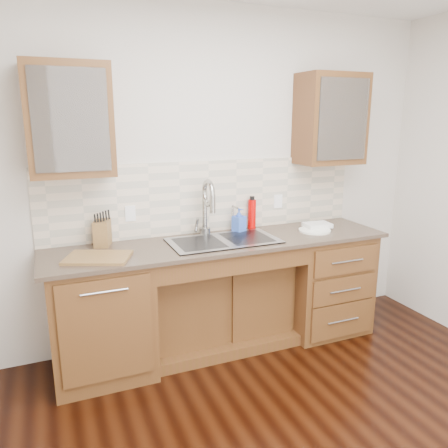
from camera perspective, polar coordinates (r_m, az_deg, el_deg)
name	(u,v)px	position (r m, az deg, el deg)	size (l,w,h in m)	color
wall_back	(206,178)	(3.64, -2.41, 5.99)	(4.00, 0.10, 2.70)	beige
base_cabinet_left	(101,316)	(3.36, -15.76, -11.51)	(0.70, 0.62, 0.88)	#593014
base_cabinet_center	(218,302)	(3.68, -0.78, -10.18)	(1.20, 0.44, 0.70)	#593014
base_cabinet_right	(321,280)	(3.99, 12.58, -7.13)	(0.70, 0.62, 0.88)	#593014
countertop	(223,243)	(3.40, -0.16, -2.44)	(2.70, 0.65, 0.03)	#84705B
backsplash	(208,197)	(3.61, -2.05, 3.59)	(2.70, 0.02, 0.59)	beige
sink	(224,252)	(3.40, -0.06, -3.64)	(0.84, 0.46, 0.19)	#9E9EA5
faucet	(205,211)	(3.51, -2.55, 1.72)	(0.04, 0.04, 0.40)	#999993
filter_tap	(233,218)	(3.63, 1.13, 0.83)	(0.02, 0.02, 0.24)	#999993
upper_cabinet_left	(69,120)	(3.18, -19.58, 12.65)	(0.55, 0.34, 0.75)	#593014
upper_cabinet_right	(330,119)	(3.91, 13.72, 13.14)	(0.55, 0.34, 0.75)	#593014
outlet_left	(130,214)	(3.45, -12.14, 1.35)	(0.08, 0.01, 0.12)	white
outlet_right	(278,201)	(3.89, 7.06, 2.95)	(0.08, 0.01, 0.12)	white
soap_bottle	(239,220)	(3.63, 1.97, 0.50)	(0.09, 0.09, 0.20)	blue
water_bottle	(252,214)	(3.74, 3.67, 1.28)	(0.07, 0.07, 0.25)	#BF0200
plate	(315,230)	(3.75, 11.76, -0.82)	(0.27, 0.27, 0.01)	white
dish_towel	(317,225)	(3.83, 12.09, -0.13)	(0.22, 0.16, 0.03)	white
knife_block	(102,233)	(3.37, -15.60, -1.13)	(0.11, 0.17, 0.19)	brown
cutting_board	(98,257)	(3.09, -16.14, -4.22)	(0.42, 0.29, 0.02)	#A87625
cup_left_a	(51,129)	(3.17, -21.70, 11.49)	(0.12, 0.12, 0.09)	white
cup_left_b	(79,128)	(3.18, -18.37, 11.78)	(0.10, 0.10, 0.09)	silver
cup_right_a	(322,126)	(3.86, 12.66, 12.37)	(0.11, 0.11, 0.09)	white
cup_right_b	(336,125)	(3.95, 14.45, 12.40)	(0.11, 0.11, 0.10)	white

